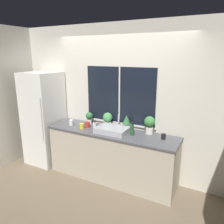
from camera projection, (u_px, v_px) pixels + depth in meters
ground_plane at (103, 186)px, 3.72m from camera, size 14.00×14.00×0.00m
wall_back at (120, 101)px, 3.93m from camera, size 8.00×0.09×2.70m
wall_left at (61, 87)px, 5.62m from camera, size 0.06×7.00×2.70m
counter at (111, 155)px, 3.85m from camera, size 2.31×0.59×0.89m
refrigerator at (44, 118)px, 4.40m from camera, size 0.65×0.68×1.84m
sink at (113, 130)px, 3.70m from camera, size 0.53×0.44×0.25m
potted_plant_far_left at (89, 117)px, 4.16m from camera, size 0.14×0.14×0.22m
potted_plant_center_left at (108, 119)px, 3.97m from camera, size 0.17×0.17×0.26m
potted_plant_center_right at (127, 121)px, 3.80m from camera, size 0.14×0.14×0.27m
potted_plant_far_right at (150, 124)px, 3.60m from camera, size 0.18×0.18×0.30m
soap_bottle at (95, 125)px, 3.87m from camera, size 0.06×0.06×0.15m
bottle_tall at (132, 130)px, 3.55m from camera, size 0.06×0.06×0.23m
mug_yellow at (82, 126)px, 3.87m from camera, size 0.08×0.08×0.10m
mug_red at (87, 125)px, 3.95m from camera, size 0.09×0.09×0.10m
mug_white at (71, 122)px, 4.07m from camera, size 0.07×0.07×0.10m
mug_black at (163, 136)px, 3.40m from camera, size 0.07×0.07×0.09m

